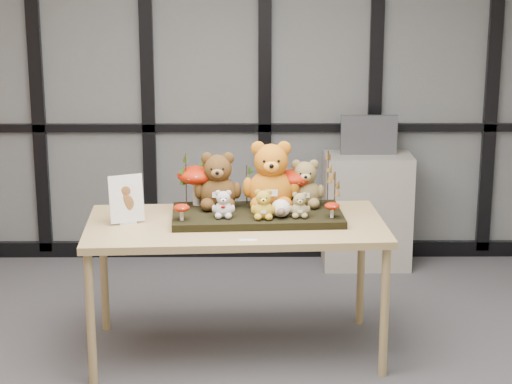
{
  "coord_description": "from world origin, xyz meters",
  "views": [
    {
      "loc": [
        0.34,
        -4.61,
        2.39
      ],
      "look_at": [
        0.37,
        0.61,
        1.02
      ],
      "focal_mm": 65.0,
      "sensor_mm": 36.0,
      "label": 1
    }
  ],
  "objects_px": {
    "bear_tan_back": "(305,180)",
    "mushroom_back_right": "(294,186)",
    "bear_brown_medium": "(218,177)",
    "mushroom_front_left": "(182,211)",
    "mushroom_back_left": "(197,184)",
    "bear_small_yellow": "(263,202)",
    "bear_pooh_yellow": "(271,171)",
    "monitor": "(369,135)",
    "display_table": "(236,233)",
    "plush_cream_hedgehog": "(281,207)",
    "mushroom_front_right": "(332,209)",
    "bear_white_bow": "(223,202)",
    "cabinet": "(367,211)",
    "bear_beige_small": "(300,203)",
    "diorama_tray": "(257,215)",
    "sign_holder": "(126,201)"
  },
  "relations": [
    {
      "from": "bear_white_bow",
      "to": "bear_beige_small",
      "type": "distance_m",
      "value": 0.45
    },
    {
      "from": "bear_pooh_yellow",
      "to": "mushroom_back_right",
      "type": "relative_size",
      "value": 1.85
    },
    {
      "from": "bear_small_yellow",
      "to": "bear_pooh_yellow",
      "type": "bearing_deg",
      "value": 74.56
    },
    {
      "from": "bear_pooh_yellow",
      "to": "bear_brown_medium",
      "type": "xyz_separation_m",
      "value": [
        -0.32,
        0.02,
        -0.04
      ]
    },
    {
      "from": "mushroom_front_right",
      "to": "mushroom_back_left",
      "type": "bearing_deg",
      "value": 160.34
    },
    {
      "from": "bear_white_bow",
      "to": "mushroom_front_right",
      "type": "xyz_separation_m",
      "value": [
        0.64,
        -0.01,
        -0.04
      ]
    },
    {
      "from": "plush_cream_hedgehog",
      "to": "display_table",
      "type": "bearing_deg",
      "value": 169.85
    },
    {
      "from": "display_table",
      "to": "diorama_tray",
      "type": "relative_size",
      "value": 1.79
    },
    {
      "from": "mushroom_front_left",
      "to": "mushroom_front_right",
      "type": "height_order",
      "value": "mushroom_front_left"
    },
    {
      "from": "bear_pooh_yellow",
      "to": "bear_small_yellow",
      "type": "relative_size",
      "value": 2.37
    },
    {
      "from": "bear_brown_medium",
      "to": "mushroom_back_right",
      "type": "distance_m",
      "value": 0.47
    },
    {
      "from": "diorama_tray",
      "to": "mushroom_front_right",
      "type": "relative_size",
      "value": 10.09
    },
    {
      "from": "bear_beige_small",
      "to": "cabinet",
      "type": "bearing_deg",
      "value": 66.28
    },
    {
      "from": "bear_beige_small",
      "to": "plush_cream_hedgehog",
      "type": "height_order",
      "value": "bear_beige_small"
    },
    {
      "from": "bear_tan_back",
      "to": "bear_beige_small",
      "type": "bearing_deg",
      "value": -103.0
    },
    {
      "from": "bear_brown_medium",
      "to": "sign_holder",
      "type": "relative_size",
      "value": 1.3
    },
    {
      "from": "diorama_tray",
      "to": "sign_holder",
      "type": "height_order",
      "value": "sign_holder"
    },
    {
      "from": "plush_cream_hedgehog",
      "to": "monitor",
      "type": "bearing_deg",
      "value": 63.14
    },
    {
      "from": "bear_tan_back",
      "to": "mushroom_back_right",
      "type": "bearing_deg",
      "value": 171.39
    },
    {
      "from": "diorama_tray",
      "to": "mushroom_back_left",
      "type": "xyz_separation_m",
      "value": [
        -0.37,
        0.16,
        0.16
      ]
    },
    {
      "from": "monitor",
      "to": "bear_pooh_yellow",
      "type": "bearing_deg",
      "value": -118.14
    },
    {
      "from": "bear_brown_medium",
      "to": "sign_holder",
      "type": "distance_m",
      "value": 0.57
    },
    {
      "from": "display_table",
      "to": "mushroom_front_left",
      "type": "height_order",
      "value": "mushroom_front_left"
    },
    {
      "from": "bear_brown_medium",
      "to": "bear_tan_back",
      "type": "xyz_separation_m",
      "value": [
        0.53,
        0.03,
        -0.03
      ]
    },
    {
      "from": "bear_small_yellow",
      "to": "mushroom_back_right",
      "type": "distance_m",
      "value": 0.34
    },
    {
      "from": "mushroom_back_left",
      "to": "bear_tan_back",
      "type": "bearing_deg",
      "value": -2.03
    },
    {
      "from": "bear_small_yellow",
      "to": "bear_white_bow",
      "type": "relative_size",
      "value": 1.07
    },
    {
      "from": "bear_white_bow",
      "to": "cabinet",
      "type": "bearing_deg",
      "value": 53.81
    },
    {
      "from": "diorama_tray",
      "to": "bear_beige_small",
      "type": "distance_m",
      "value": 0.29
    },
    {
      "from": "diorama_tray",
      "to": "bear_small_yellow",
      "type": "height_order",
      "value": "bear_small_yellow"
    },
    {
      "from": "plush_cream_hedgehog",
      "to": "bear_brown_medium",
      "type": "bearing_deg",
      "value": 147.45
    },
    {
      "from": "diorama_tray",
      "to": "mushroom_back_right",
      "type": "distance_m",
      "value": 0.3
    },
    {
      "from": "bear_beige_small",
      "to": "monitor",
      "type": "distance_m",
      "value": 1.75
    },
    {
      "from": "plush_cream_hedgehog",
      "to": "mushroom_back_right",
      "type": "bearing_deg",
      "value": 68.12
    },
    {
      "from": "mushroom_back_left",
      "to": "mushroom_front_left",
      "type": "relative_size",
      "value": 2.52
    },
    {
      "from": "bear_brown_medium",
      "to": "mushroom_front_left",
      "type": "height_order",
      "value": "bear_brown_medium"
    },
    {
      "from": "bear_small_yellow",
      "to": "sign_holder",
      "type": "height_order",
      "value": "sign_holder"
    },
    {
      "from": "display_table",
      "to": "mushroom_front_left",
      "type": "distance_m",
      "value": 0.36
    },
    {
      "from": "cabinet",
      "to": "monitor",
      "type": "distance_m",
      "value": 0.59
    },
    {
      "from": "mushroom_back_left",
      "to": "mushroom_front_right",
      "type": "bearing_deg",
      "value": -19.66
    },
    {
      "from": "mushroom_back_right",
      "to": "monitor",
      "type": "height_order",
      "value": "monitor"
    },
    {
      "from": "display_table",
      "to": "mushroom_front_right",
      "type": "bearing_deg",
      "value": -8.37
    },
    {
      "from": "plush_cream_hedgehog",
      "to": "monitor",
      "type": "height_order",
      "value": "monitor"
    },
    {
      "from": "monitor",
      "to": "mushroom_front_right",
      "type": "bearing_deg",
      "value": -104.17
    },
    {
      "from": "plush_cream_hedgehog",
      "to": "cabinet",
      "type": "xyz_separation_m",
      "value": [
        0.72,
        1.62,
        -0.48
      ]
    },
    {
      "from": "bear_brown_medium",
      "to": "monitor",
      "type": "height_order",
      "value": "bear_brown_medium"
    },
    {
      "from": "bear_pooh_yellow",
      "to": "mushroom_front_left",
      "type": "distance_m",
      "value": 0.61
    },
    {
      "from": "mushroom_front_left",
      "to": "bear_brown_medium",
      "type": "bearing_deg",
      "value": 53.81
    },
    {
      "from": "display_table",
      "to": "monitor",
      "type": "bearing_deg",
      "value": 55.32
    },
    {
      "from": "bear_brown_medium",
      "to": "cabinet",
      "type": "xyz_separation_m",
      "value": [
        1.09,
        1.41,
        -0.62
      ]
    }
  ]
}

